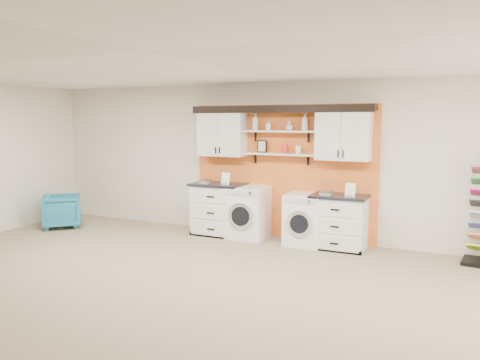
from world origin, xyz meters
The scene contains 21 objects.
floor centered at (0.00, 0.00, 0.00)m, with size 10.00×10.00×0.00m, color gray.
ceiling centered at (0.00, 0.00, 2.80)m, with size 10.00×10.00×0.00m, color white.
wall_back centered at (0.00, 4.00, 1.40)m, with size 10.00×10.00×0.00m, color beige.
accent_panel centered at (0.00, 3.96, 1.20)m, with size 3.40×0.07×2.40m, color orange.
upper_cabinet_left centered at (-1.13, 3.79, 1.88)m, with size 0.90×0.35×0.84m.
upper_cabinet_right centered at (1.13, 3.79, 1.88)m, with size 0.90×0.35×0.84m.
shelf_lower centered at (0.00, 3.80, 1.53)m, with size 1.32×0.28×0.03m, color white.
shelf_upper centered at (0.00, 3.80, 1.93)m, with size 1.32×0.28×0.03m, color white.
crown_molding centered at (0.00, 3.81, 2.33)m, with size 3.30×0.41×0.13m.
picture_frame centered at (-0.35, 3.85, 1.66)m, with size 0.18×0.02×0.22m.
canister_red centered at (0.10, 3.80, 1.62)m, with size 0.11×0.11×0.16m, color red.
canister_cream centered at (0.35, 3.80, 1.61)m, with size 0.10×0.10×0.14m, color silver.
base_cabinet_left centered at (-1.13, 3.64, 0.48)m, with size 0.99×0.66×0.97m.
base_cabinet_right centered at (1.13, 3.64, 0.45)m, with size 0.92×0.66×0.90m.
washer centered at (-0.52, 3.64, 0.47)m, with size 0.68×0.71×0.95m.
dryer centered at (0.55, 3.64, 0.44)m, with size 0.63×0.71×0.88m.
armchair centered at (-4.23, 2.83, 0.33)m, with size 0.70×0.72×0.66m, color #1C6E8E.
soap_bottle_a centered at (-0.46, 3.80, 2.09)m, with size 0.11×0.12×0.30m, color silver.
soap_bottle_b centered at (-0.20, 3.80, 2.03)m, with size 0.08×0.08×0.18m, color silver.
soap_bottle_c centered at (0.18, 3.80, 2.02)m, with size 0.12×0.12×0.16m, color silver.
soap_bottle_d centered at (0.46, 3.80, 2.09)m, with size 0.11×0.12×0.30m, color silver.
Camera 1 is at (2.88, -3.94, 2.11)m, focal length 35.00 mm.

